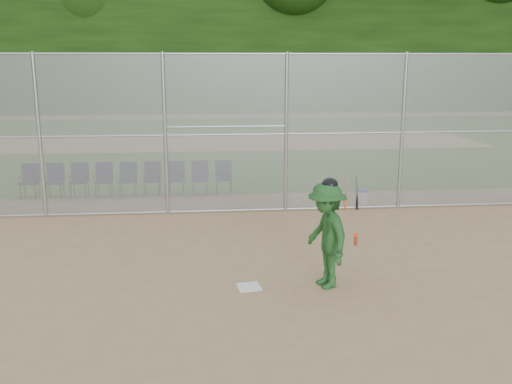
{
  "coord_description": "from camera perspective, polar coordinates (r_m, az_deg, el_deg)",
  "views": [
    {
      "loc": [
        -1.12,
        -9.1,
        3.8
      ],
      "look_at": [
        0.0,
        2.5,
        1.1
      ],
      "focal_mm": 40.0,
      "sensor_mm": 36.0,
      "label": 1
    }
  ],
  "objects": [
    {
      "name": "batter_at_plate",
      "position": [
        9.73,
        7.05,
        -4.26
      ],
      "size": [
        1.0,
        1.44,
        1.91
      ],
      "color": "#205021",
      "rests_on": "ground"
    },
    {
      "name": "home_plate",
      "position": [
        9.91,
        -0.71,
        -9.45
      ],
      "size": [
        0.43,
        0.43,
        0.02
      ],
      "primitive_type": "cube",
      "rotation": [
        0.0,
        0.0,
        0.12
      ],
      "color": "white",
      "rests_on": "ground"
    },
    {
      "name": "water_cooler",
      "position": [
        15.7,
        10.59,
        -0.44
      ],
      "size": [
        0.31,
        0.31,
        0.39
      ],
      "color": "white",
      "rests_on": "ground"
    },
    {
      "name": "dirt_patch_far",
      "position": [
        27.38,
        -3.13,
        5.08
      ],
      "size": [
        24.0,
        24.0,
        0.0
      ],
      "primitive_type": "plane",
      "color": "tan",
      "rests_on": "ground"
    },
    {
      "name": "chair_8",
      "position": [
        16.5,
        -3.24,
        1.42
      ],
      "size": [
        0.54,
        0.52,
        0.96
      ],
      "primitive_type": null,
      "color": "#100F38",
      "rests_on": "ground"
    },
    {
      "name": "chair_2",
      "position": [
        16.85,
        -17.28,
        1.09
      ],
      "size": [
        0.54,
        0.52,
        0.96
      ],
      "primitive_type": null,
      "color": "#100F38",
      "rests_on": "ground"
    },
    {
      "name": "chair_6",
      "position": [
        16.51,
        -7.98,
        1.32
      ],
      "size": [
        0.54,
        0.52,
        0.96
      ],
      "primitive_type": null,
      "color": "#100F38",
      "rests_on": "ground"
    },
    {
      "name": "chair_7",
      "position": [
        16.49,
        -5.61,
        1.37
      ],
      "size": [
        0.54,
        0.52,
        0.96
      ],
      "primitive_type": null,
      "color": "#100F38",
      "rests_on": "ground"
    },
    {
      "name": "ground",
      "position": [
        9.92,
        1.41,
        -9.48
      ],
      "size": [
        100.0,
        100.0,
        0.0
      ],
      "primitive_type": "plane",
      "color": "tan",
      "rests_on": "ground"
    },
    {
      "name": "chair_1",
      "position": [
        17.0,
        -19.53,
        1.03
      ],
      "size": [
        0.54,
        0.52,
        0.96
      ],
      "primitive_type": null,
      "color": "#100F38",
      "rests_on": "ground"
    },
    {
      "name": "chair_5",
      "position": [
        16.55,
        -10.34,
        1.26
      ],
      "size": [
        0.54,
        0.52,
        0.96
      ],
      "primitive_type": null,
      "color": "#100F38",
      "rests_on": "ground"
    },
    {
      "name": "grass_strip",
      "position": [
        27.38,
        -3.13,
        5.07
      ],
      "size": [
        100.0,
        100.0,
        0.0
      ],
      "primitive_type": "plane",
      "color": "#2F5B1B",
      "rests_on": "ground"
    },
    {
      "name": "treeline",
      "position": [
        29.17,
        -3.45,
        16.37
      ],
      "size": [
        81.0,
        60.0,
        11.0
      ],
      "color": "black",
      "rests_on": "ground"
    },
    {
      "name": "chair_4",
      "position": [
        16.62,
        -12.68,
        1.21
      ],
      "size": [
        0.54,
        0.52,
        0.96
      ],
      "primitive_type": null,
      "color": "#100F38",
      "rests_on": "ground"
    },
    {
      "name": "chair_0",
      "position": [
        17.18,
        -21.74,
        0.97
      ],
      "size": [
        0.54,
        0.52,
        0.96
      ],
      "primitive_type": null,
      "color": "#100F38",
      "rests_on": "ground"
    },
    {
      "name": "backstop_fence",
      "position": [
        14.25,
        -0.97,
        6.07
      ],
      "size": [
        16.09,
        0.09,
        4.0
      ],
      "color": "gray",
      "rests_on": "ground"
    },
    {
      "name": "spare_bats",
      "position": [
        15.04,
        9.51,
        -0.12
      ],
      "size": [
        0.36,
        0.26,
        0.84
      ],
      "color": "#D84C14",
      "rests_on": "ground"
    },
    {
      "name": "chair_3",
      "position": [
        16.72,
        -15.0,
        1.15
      ],
      "size": [
        0.54,
        0.52,
        0.96
      ],
      "primitive_type": null,
      "color": "#100F38",
      "rests_on": "ground"
    }
  ]
}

